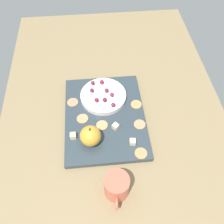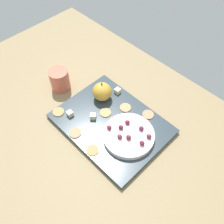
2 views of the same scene
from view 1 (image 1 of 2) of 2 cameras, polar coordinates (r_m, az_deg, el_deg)
The scene contains 23 objects.
table at distance 96.16cm, azimuth 0.47°, elevation -2.58°, with size 144.36×87.42×4.94cm, color #8A7551.
platter at distance 93.73cm, azimuth -1.69°, elevation -1.08°, with size 39.21×29.92×1.94cm, color #303C44.
serving_dish at distance 97.42cm, azimuth -2.04°, elevation 3.72°, with size 18.03×18.03×2.00cm, color white.
apple_whole at distance 83.98cm, azimuth -5.02°, elevation -5.55°, with size 7.32×7.32×7.32cm, color gold.
apple_stem at distance 80.36cm, azimuth -5.23°, elevation -4.00°, with size 0.50×0.50×1.20cm, color brown.
cheese_cube_0 at distance 85.82cm, azimuth 4.82°, elevation -6.95°, with size 2.04×2.04×2.04cm, color beige.
cheese_cube_1 at distance 88.81cm, azimuth 0.63°, elevation -3.39°, with size 2.04×2.04×2.04cm, color beige.
cheese_cube_2 at distance 87.82cm, azimuth -9.04°, elevation -5.50°, with size 2.04×2.04×2.04cm, color beige.
cracker_0 at distance 96.17cm, azimuth 5.65°, elevation 1.74°, with size 4.28×4.28×0.40cm, color tan.
cracker_1 at distance 90.82cm, azimuth 6.43°, elevation -2.91°, with size 4.28×4.28×0.40cm, color tan.
cracker_2 at distance 84.96cm, azimuth 6.74°, elevation -9.52°, with size 4.28×4.28×0.40cm, color tan.
cracker_3 at distance 92.42cm, azimuth -6.87°, elevation -1.52°, with size 4.28×4.28×0.40cm, color tan.
cracker_4 at distance 90.15cm, azimuth -2.34°, elevation -3.10°, with size 4.28×4.28×0.40cm, color tan.
cracker_5 at distance 97.59cm, azimuth -9.13°, elevation 2.22°, with size 4.28×4.28×0.40cm, color tan.
grape_0 at distance 95.50cm, azimuth -0.13°, elevation 4.04°, with size 1.79×1.62×1.54cm, color maroon.
grape_1 at distance 99.93cm, azimuth -4.49°, elevation 6.75°, with size 1.79×1.62×1.55cm, color maroon.
grape_2 at distance 93.93cm, azimuth -3.61°, elevation 2.78°, with size 1.79×1.62×1.62cm, color maroon.
grape_3 at distance 96.88cm, azimuth -1.27°, elevation 5.04°, with size 1.79×1.62×1.69cm, color maroon.
grape_4 at distance 97.27cm, azimuth -4.70°, elevation 5.05°, with size 1.79×1.62×1.62cm, color #602141.
grape_5 at distance 92.31cm, azimuth 0.21°, elevation 1.66°, with size 1.79×1.62×1.58cm, color maroon.
grape_6 at distance 99.97cm, azimuth -2.38°, elevation 6.96°, with size 1.79×1.62×1.65cm, color maroon.
grape_7 at distance 93.90cm, azimuth -1.69°, elevation 2.85°, with size 1.79×1.62×1.55cm, color maroon.
cup at distance 77.51cm, azimuth 1.08°, elevation -16.87°, with size 10.96×7.76×8.90cm.
Camera 1 is at (-53.00, 5.88, 82.50)cm, focal length 39.32 mm.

